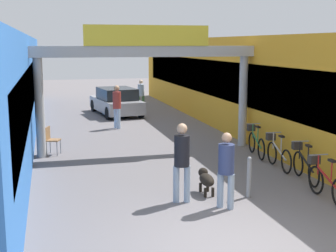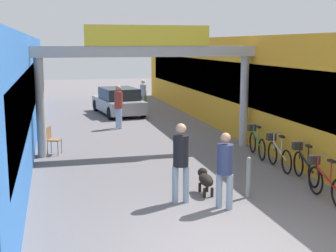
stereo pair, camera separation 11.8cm
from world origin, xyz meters
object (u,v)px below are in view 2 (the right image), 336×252
(bicycle_green_farthest, at_px, (256,142))
(parked_car_silver, at_px, (119,102))
(bicycle_red_nearest, at_px, (325,181))
(bicycle_silver_third, at_px, (278,153))
(pedestrian_carrying_crate, at_px, (119,104))
(bicycle_black_second, at_px, (304,164))
(pedestrian_with_dog, at_px, (181,157))
(pedestrian_companion, at_px, (225,166))
(bollard_post_metal, at_px, (248,177))
(cafe_chair_wood_nearer, at_px, (52,138))
(dog_on_leash, at_px, (205,179))
(pedestrian_elderly_walking, at_px, (143,93))

(bicycle_green_farthest, bearing_deg, parked_car_silver, 106.95)
(bicycle_green_farthest, relative_size, parked_car_silver, 0.40)
(bicycle_red_nearest, distance_m, bicycle_silver_third, 2.78)
(pedestrian_carrying_crate, xyz_separation_m, bicycle_black_second, (3.56, -8.66, -0.60))
(bicycle_red_nearest, bearing_deg, bicycle_black_second, 77.04)
(bicycle_red_nearest, height_order, bicycle_green_farthest, same)
(bicycle_red_nearest, bearing_deg, parked_car_silver, 100.82)
(bicycle_green_farthest, distance_m, parked_car_silver, 10.21)
(pedestrian_with_dog, xyz_separation_m, pedestrian_companion, (0.80, -0.60, -0.09))
(bollard_post_metal, bearing_deg, bicycle_silver_third, 49.72)
(bollard_post_metal, relative_size, cafe_chair_wood_nearer, 1.07)
(bicycle_red_nearest, bearing_deg, bollard_post_metal, 160.34)
(pedestrian_carrying_crate, distance_m, bicycle_silver_third, 8.17)
(pedestrian_companion, xyz_separation_m, dog_on_leash, (-0.08, 1.04, -0.59))
(pedestrian_companion, distance_m, cafe_chair_wood_nearer, 6.99)
(bicycle_black_second, height_order, bicycle_silver_third, same)
(pedestrian_carrying_crate, xyz_separation_m, pedestrian_elderly_walking, (2.05, 5.24, -0.13))
(pedestrian_carrying_crate, xyz_separation_m, bollard_post_metal, (1.62, -9.56, -0.55))
(pedestrian_with_dog, relative_size, bicycle_silver_third, 1.05)
(dog_on_leash, distance_m, bollard_post_metal, 1.00)
(pedestrian_with_dog, height_order, dog_on_leash, pedestrian_with_dog)
(bicycle_red_nearest, relative_size, bicycle_black_second, 1.01)
(pedestrian_elderly_walking, bearing_deg, cafe_chair_wood_nearer, -117.01)
(pedestrian_elderly_walking, bearing_deg, pedestrian_companion, -94.50)
(bicycle_green_farthest, bearing_deg, bicycle_black_second, -88.98)
(pedestrian_carrying_crate, distance_m, dog_on_leash, 9.13)
(pedestrian_companion, distance_m, bicycle_green_farthest, 5.06)
(bicycle_silver_third, bearing_deg, pedestrian_with_dog, -148.09)
(pedestrian_carrying_crate, distance_m, bollard_post_metal, 9.71)
(pedestrian_carrying_crate, relative_size, bicycle_red_nearest, 1.06)
(pedestrian_carrying_crate, distance_m, parked_car_silver, 3.98)
(pedestrian_with_dog, bearing_deg, bollard_post_metal, -1.75)
(pedestrian_with_dog, bearing_deg, pedestrian_elderly_walking, 82.24)
(parked_car_silver, bearing_deg, pedestrian_companion, -88.78)
(dog_on_leash, xyz_separation_m, bicycle_silver_third, (2.72, 1.70, 0.08))
(bollard_post_metal, xyz_separation_m, cafe_chair_wood_nearer, (-4.34, 5.45, 0.06))
(pedestrian_companion, xyz_separation_m, pedestrian_elderly_walking, (1.21, 15.35, -0.03))
(bollard_post_metal, bearing_deg, bicycle_red_nearest, -19.66)
(pedestrian_carrying_crate, bearing_deg, bicycle_black_second, -67.62)
(bicycle_red_nearest, bearing_deg, pedestrian_companion, 179.55)
(pedestrian_with_dog, distance_m, bicycle_black_second, 3.67)
(parked_car_silver, bearing_deg, bicycle_black_second, -76.48)
(pedestrian_elderly_walking, bearing_deg, pedestrian_with_dog, -97.76)
(bollard_post_metal, bearing_deg, cafe_chair_wood_nearer, 128.50)
(dog_on_leash, height_order, bicycle_green_farthest, bicycle_green_farthest)
(pedestrian_elderly_walking, xyz_separation_m, bollard_post_metal, (-0.42, -14.80, -0.42))
(pedestrian_carrying_crate, height_order, parked_car_silver, pedestrian_carrying_crate)
(pedestrian_carrying_crate, xyz_separation_m, bicycle_red_nearest, (3.22, -10.13, -0.60))
(bicycle_green_farthest, bearing_deg, dog_on_leash, -130.51)
(pedestrian_with_dog, relative_size, bicycle_black_second, 1.06)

